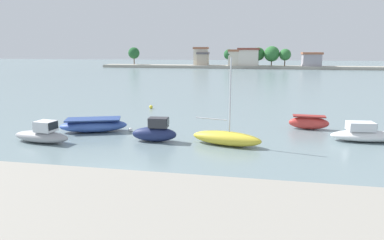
{
  "coord_description": "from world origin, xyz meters",
  "views": [
    {
      "loc": [
        7.71,
        -15.76,
        6.77
      ],
      "look_at": [
        2.24,
        12.62,
        0.79
      ],
      "focal_mm": 32.22,
      "sensor_mm": 36.0,
      "label": 1
    }
  ],
  "objects": [
    {
      "name": "ground_plane",
      "position": [
        0.0,
        0.0,
        0.0
      ],
      "size": [
        400.0,
        400.0,
        0.0
      ],
      "primitive_type": "plane",
      "color": "slate"
    },
    {
      "name": "moored_boat_1",
      "position": [
        -5.61,
        10.08,
        0.54
      ],
      "size": [
        5.81,
        3.73,
        1.12
      ],
      "rotation": [
        0.0,
        0.0,
        0.34
      ],
      "color": "#3856A8",
      "rests_on": "ground"
    },
    {
      "name": "moored_boat_5",
      "position": [
        15.72,
        11.13,
        0.53
      ],
      "size": [
        5.37,
        2.18,
        1.46
      ],
      "rotation": [
        0.0,
        0.0,
        0.09
      ],
      "color": "white",
      "rests_on": "ground"
    },
    {
      "name": "moored_boat_2",
      "position": [
        0.31,
        8.13,
        0.7
      ],
      "size": [
        3.42,
        1.41,
        1.8
      ],
      "rotation": [
        0.0,
        0.0,
        0.06
      ],
      "color": "navy",
      "rests_on": "ground"
    },
    {
      "name": "moored_boat_4",
      "position": [
        12.09,
        14.46,
        0.58
      ],
      "size": [
        3.36,
        1.17,
        1.19
      ],
      "rotation": [
        0.0,
        0.0,
        -0.04
      ],
      "color": "#C63833",
      "rests_on": "ground"
    },
    {
      "name": "mooring_buoy_2",
      "position": [
        -2.6,
        10.66,
        0.17
      ],
      "size": [
        0.33,
        0.33,
        0.33
      ],
      "primitive_type": "sphere",
      "color": "white",
      "rests_on": "ground"
    },
    {
      "name": "moored_boat_0",
      "position": [
        -7.77,
        6.26,
        0.57
      ],
      "size": [
        4.7,
        1.94,
        1.63
      ],
      "rotation": [
        0.0,
        0.0,
        -0.11
      ],
      "color": "#9E9EA3",
      "rests_on": "ground"
    },
    {
      "name": "mooring_buoy_1",
      "position": [
        -4.33,
        21.73,
        0.21
      ],
      "size": [
        0.42,
        0.42,
        0.42
      ],
      "primitive_type": "sphere",
      "color": "yellow",
      "rests_on": "ground"
    },
    {
      "name": "moored_boat_3",
      "position": [
        5.61,
        8.08,
        0.53
      ],
      "size": [
        5.27,
        2.52,
        6.22
      ],
      "rotation": [
        0.0,
        0.0,
        -0.22
      ],
      "color": "yellow",
      "rests_on": "ground"
    },
    {
      "name": "distant_shoreline",
      "position": [
        1.62,
        108.8,
        2.78
      ],
      "size": [
        98.84,
        7.57,
        7.71
      ],
      "color": "#9E998C",
      "rests_on": "ground"
    }
  ]
}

